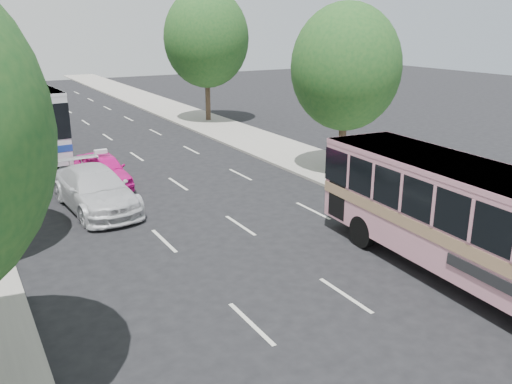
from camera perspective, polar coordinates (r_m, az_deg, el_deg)
ground at (r=15.93m, az=1.96°, el=-8.68°), size 120.00×120.00×0.00m
sidewalk_right at (r=36.59m, az=-3.09°, el=6.52°), size 4.00×90.00×0.12m
tree_right_near at (r=25.94m, az=9.67°, el=13.25°), size 5.10×5.10×7.95m
tree_right_far at (r=39.74m, az=-5.12°, el=16.15°), size 6.00×6.00×9.35m
pink_bus at (r=16.05m, az=21.27°, el=-1.89°), size 3.16×10.32×3.25m
pink_taxi at (r=24.97m, az=-15.87°, el=2.26°), size 1.87×4.40×1.48m
white_pickup at (r=21.91m, az=-16.56°, el=0.27°), size 2.62×5.69×1.61m
tour_coach_front at (r=32.61m, az=-24.22°, el=7.80°), size 3.45×13.33×3.96m
taxi_roof_sign at (r=24.77m, az=-16.03°, el=4.11°), size 0.55×0.20×0.18m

